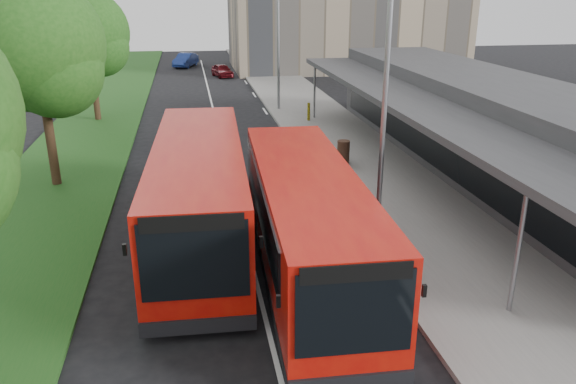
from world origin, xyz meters
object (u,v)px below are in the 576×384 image
at_px(lamp_post_far, 277,36).
at_px(litter_bin, 343,152).
at_px(car_near, 222,70).
at_px(bus_second, 200,193).
at_px(bollard, 309,112).
at_px(tree_far, 89,38).
at_px(bus_main, 307,223).
at_px(tree_mid, 38,54).
at_px(car_far, 186,60).
at_px(lamp_post_near, 383,91).

xyz_separation_m(lamp_post_far, litter_bin, (1.03, -12.37, -4.06)).
bearing_deg(litter_bin, car_near, 97.36).
xyz_separation_m(bus_second, bollard, (6.77, 15.55, -0.94)).
xyz_separation_m(tree_far, bollard, (12.41, -2.79, -4.19)).
bearing_deg(bus_main, tree_mid, 135.40).
xyz_separation_m(tree_mid, car_near, (8.56, 28.45, -4.68)).
bearing_deg(bollard, car_far, 104.80).
bearing_deg(bus_second, lamp_post_near, -4.96).
bearing_deg(bollard, tree_far, 167.35).
relative_size(litter_bin, car_near, 0.30).
bearing_deg(lamp_post_far, bus_second, -105.87).
distance_m(tree_far, litter_bin, 17.21).
relative_size(lamp_post_near, bus_second, 0.71).
bearing_deg(car_near, bus_main, -103.46).
relative_size(lamp_post_near, lamp_post_far, 1.00).
bearing_deg(bus_main, car_far, 96.25).
xyz_separation_m(bollard, car_near, (-3.85, 19.24, -0.10)).
bearing_deg(bus_main, bus_second, 138.49).
height_order(tree_far, car_far, tree_far).
relative_size(lamp_post_far, bollard, 7.68).
bearing_deg(lamp_post_near, bus_second, 172.56).
bearing_deg(tree_far, bollard, -12.65).
xyz_separation_m(lamp_post_near, car_near, (-2.57, 35.50, -4.15)).
bearing_deg(car_near, tree_far, -130.83).
bearing_deg(bus_second, bus_main, -41.30).
distance_m(tree_mid, car_near, 30.08).
bearing_deg(bus_second, bollard, 68.97).
xyz_separation_m(bus_main, car_near, (0.08, 37.50, -0.96)).
bearing_deg(bus_second, litter_bin, 49.16).
bearing_deg(litter_bin, bollard, 88.35).
relative_size(tree_far, car_far, 1.85).
bearing_deg(bus_main, tree_far, 114.21).
bearing_deg(lamp_post_near, bus_main, -142.97).
xyz_separation_m(tree_mid, tree_far, (0.00, 12.00, -0.39)).
height_order(tree_far, bus_main, tree_far).
relative_size(bus_second, litter_bin, 11.11).
bearing_deg(bus_main, lamp_post_far, 85.41).
bearing_deg(car_far, bus_main, -65.90).
bearing_deg(tree_far, tree_mid, -90.00).
bearing_deg(tree_far, bus_main, -68.06).
bearing_deg(car_far, litter_bin, -58.97).
bearing_deg(tree_far, litter_bin, -43.21).
xyz_separation_m(tree_mid, bus_second, (5.65, -6.34, -3.63)).
bearing_deg(lamp_post_near, bollard, 85.49).
xyz_separation_m(tree_far, car_near, (8.56, 16.45, -4.29)).
relative_size(lamp_post_near, bus_main, 0.75).
height_order(tree_far, bollard, tree_far).
xyz_separation_m(bollard, car_far, (-7.05, 26.70, -0.00)).
height_order(litter_bin, car_near, litter_bin).
bearing_deg(tree_mid, lamp_post_far, 49.32).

